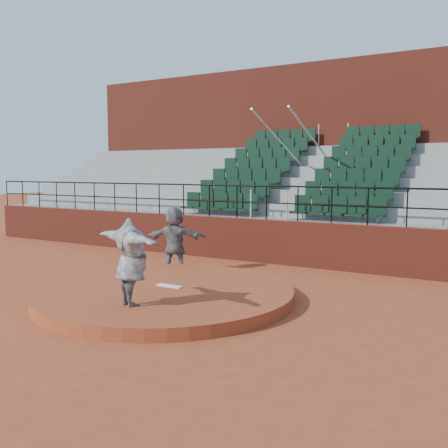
{
  "coord_description": "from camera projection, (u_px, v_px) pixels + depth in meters",
  "views": [
    {
      "loc": [
        6.39,
        -8.42,
        2.78
      ],
      "look_at": [
        0.0,
        2.5,
        1.4
      ],
      "focal_mm": 40.0,
      "sensor_mm": 36.0,
      "label": 1
    }
  ],
  "objects": [
    {
      "name": "wall_railing",
      "position": [
        266.0,
        195.0,
        14.8
      ],
      "size": [
        24.04,
        0.05,
        1.03
      ],
      "color": "black",
      "rests_on": "boundary_wall"
    },
    {
      "name": "pitcher",
      "position": [
        131.0,
        262.0,
        9.25
      ],
      "size": [
        2.09,
        1.19,
        1.64
      ],
      "primitive_type": "imported",
      "rotation": [
        0.0,
        0.0,
        2.8
      ],
      "color": "black",
      "rests_on": "pitchers_mound"
    },
    {
      "name": "boundary_wall",
      "position": [
        266.0,
        241.0,
        14.95
      ],
      "size": [
        24.0,
        0.3,
        1.3
      ],
      "primitive_type": "cube",
      "color": "maroon",
      "rests_on": "ground"
    },
    {
      "name": "seating_deck",
      "position": [
        310.0,
        207.0,
        18.0
      ],
      "size": [
        24.0,
        5.97,
        4.63
      ],
      "color": "gray",
      "rests_on": "ground"
    },
    {
      "name": "pitching_rubber",
      "position": [
        169.0,
        286.0,
        10.83
      ],
      "size": [
        0.6,
        0.15,
        0.03
      ],
      "primitive_type": "cube",
      "color": "white",
      "rests_on": "pitchers_mound"
    },
    {
      "name": "ground",
      "position": [
        165.0,
        299.0,
        10.73
      ],
      "size": [
        90.0,
        90.0,
        0.0
      ],
      "primitive_type": "plane",
      "color": "#9A4122",
      "rests_on": "ground"
    },
    {
      "name": "pitchers_mound",
      "position": [
        165.0,
        294.0,
        10.72
      ],
      "size": [
        5.5,
        5.5,
        0.25
      ],
      "primitive_type": "cylinder",
      "color": "#9B4122",
      "rests_on": "ground"
    },
    {
      "name": "fielder",
      "position": [
        175.0,
        239.0,
        13.58
      ],
      "size": [
        1.74,
        1.14,
        1.8
      ],
      "primitive_type": "imported",
      "rotation": [
        0.0,
        0.0,
        3.54
      ],
      "color": "black",
      "rests_on": "ground"
    },
    {
      "name": "press_box_facade",
      "position": [
        344.0,
        152.0,
        21.16
      ],
      "size": [
        24.0,
        3.0,
        7.1
      ],
      "primitive_type": "cube",
      "color": "maroon",
      "rests_on": "ground"
    }
  ]
}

